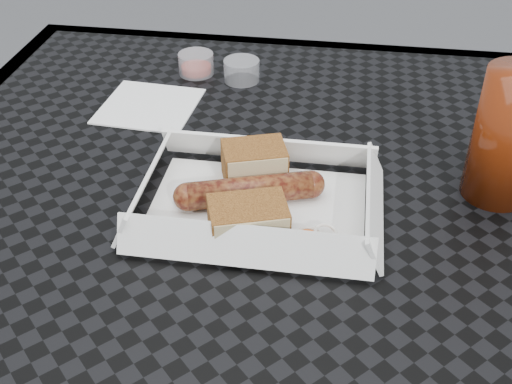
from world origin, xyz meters
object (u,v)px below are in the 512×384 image
Objects in this scene: bratwurst at (250,191)px; drink_glass at (508,136)px; patio_table at (245,236)px; food_tray at (257,208)px.

drink_glass is at bearing 13.35° from bratwurst.
bratwurst is 1.07× the size of drink_glass.
food_tray is at bearing -64.31° from patio_table.
food_tray is at bearing -164.74° from drink_glass.
patio_table is 0.09m from food_tray.
food_tray reaches higher than patio_table.
drink_glass reaches higher than bratwurst.
bratwurst reaches higher than patio_table.
food_tray is (0.02, -0.04, 0.08)m from patio_table.
bratwurst reaches higher than food_tray.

